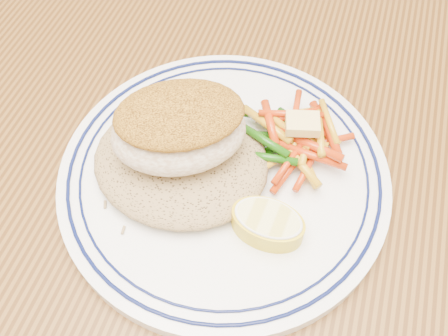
% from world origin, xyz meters
% --- Properties ---
extents(dining_table, '(1.50, 0.90, 0.75)m').
position_xyz_m(dining_table, '(0.00, 0.00, 0.65)').
color(dining_table, '#45280D').
rests_on(dining_table, ground).
extents(plate, '(0.29, 0.29, 0.02)m').
position_xyz_m(plate, '(-0.01, 0.01, 0.76)').
color(plate, white).
rests_on(plate, dining_table).
extents(rice_pilaf, '(0.15, 0.13, 0.03)m').
position_xyz_m(rice_pilaf, '(-0.05, 0.01, 0.78)').
color(rice_pilaf, olive).
rests_on(rice_pilaf, plate).
extents(fish_fillet, '(0.13, 0.12, 0.05)m').
position_xyz_m(fish_fillet, '(-0.05, 0.01, 0.82)').
color(fish_fillet, beige).
rests_on(fish_fillet, rice_pilaf).
extents(vegetable_pile, '(0.11, 0.11, 0.03)m').
position_xyz_m(vegetable_pile, '(0.04, 0.06, 0.78)').
color(vegetable_pile, '#174C09').
rests_on(vegetable_pile, plate).
extents(butter_pat, '(0.03, 0.03, 0.01)m').
position_xyz_m(butter_pat, '(0.04, 0.06, 0.80)').
color(butter_pat, '#F1D375').
rests_on(butter_pat, vegetable_pile).
extents(lemon_wedge, '(0.06, 0.06, 0.02)m').
position_xyz_m(lemon_wedge, '(0.04, -0.03, 0.78)').
color(lemon_wedge, yellow).
rests_on(lemon_wedge, plate).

